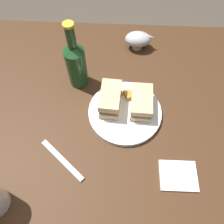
% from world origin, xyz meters
% --- Properties ---
extents(ground_plane, '(6.00, 6.00, 0.00)m').
position_xyz_m(ground_plane, '(0.00, 0.00, 0.00)').
color(ground_plane, '#4C4238').
extents(dining_table, '(1.08, 0.99, 0.76)m').
position_xyz_m(dining_table, '(0.00, 0.00, 0.38)').
color(dining_table, '#422816').
rests_on(dining_table, ground).
extents(plate, '(0.25, 0.25, 0.02)m').
position_xyz_m(plate, '(-0.09, -0.03, 0.77)').
color(plate, white).
rests_on(plate, dining_table).
extents(sandwich_half_left, '(0.07, 0.12, 0.06)m').
position_xyz_m(sandwich_half_left, '(-0.14, -0.05, 0.81)').
color(sandwich_half_left, '#CCB284').
rests_on(sandwich_half_left, plate).
extents(sandwich_half_right, '(0.07, 0.12, 0.07)m').
position_xyz_m(sandwich_half_right, '(-0.04, -0.05, 0.81)').
color(sandwich_half_right, '#CCB284').
rests_on(sandwich_half_right, plate).
extents(potato_wedge_front, '(0.03, 0.04, 0.02)m').
position_xyz_m(potato_wedge_front, '(-0.13, -0.10, 0.79)').
color(potato_wedge_front, gold).
rests_on(potato_wedge_front, plate).
extents(potato_wedge_middle, '(0.06, 0.03, 0.02)m').
position_xyz_m(potato_wedge_middle, '(-0.12, -0.09, 0.79)').
color(potato_wedge_middle, '#B77F33').
rests_on(potato_wedge_middle, plate).
extents(potato_wedge_back, '(0.02, 0.04, 0.02)m').
position_xyz_m(potato_wedge_back, '(-0.06, -0.09, 0.79)').
color(potato_wedge_back, '#AD702D').
rests_on(potato_wedge_back, plate).
extents(potato_wedge_left_edge, '(0.04, 0.05, 0.02)m').
position_xyz_m(potato_wedge_left_edge, '(-0.06, -0.10, 0.79)').
color(potato_wedge_left_edge, gold).
rests_on(potato_wedge_left_edge, plate).
extents(potato_wedge_right_edge, '(0.02, 0.04, 0.02)m').
position_xyz_m(potato_wedge_right_edge, '(-0.15, -0.09, 0.79)').
color(potato_wedge_right_edge, '#B77F33').
rests_on(potato_wedge_right_edge, plate).
extents(potato_wedge_stray, '(0.03, 0.04, 0.02)m').
position_xyz_m(potato_wedge_stray, '(-0.10, -0.09, 0.79)').
color(potato_wedge_stray, gold).
rests_on(potato_wedge_stray, plate).
extents(gravy_boat, '(0.12, 0.07, 0.07)m').
position_xyz_m(gravy_boat, '(-0.13, -0.35, 0.80)').
color(gravy_boat, '#B7B7BC').
rests_on(gravy_boat, dining_table).
extents(cider_bottle, '(0.07, 0.07, 0.26)m').
position_xyz_m(cider_bottle, '(0.09, -0.16, 0.86)').
color(cider_bottle, '#19421E').
rests_on(cider_bottle, dining_table).
extents(napkin, '(0.11, 0.09, 0.01)m').
position_xyz_m(napkin, '(-0.25, 0.18, 0.76)').
color(napkin, white).
rests_on(napkin, dining_table).
extents(fork, '(0.15, 0.13, 0.01)m').
position_xyz_m(fork, '(0.10, 0.15, 0.76)').
color(fork, silver).
rests_on(fork, dining_table).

